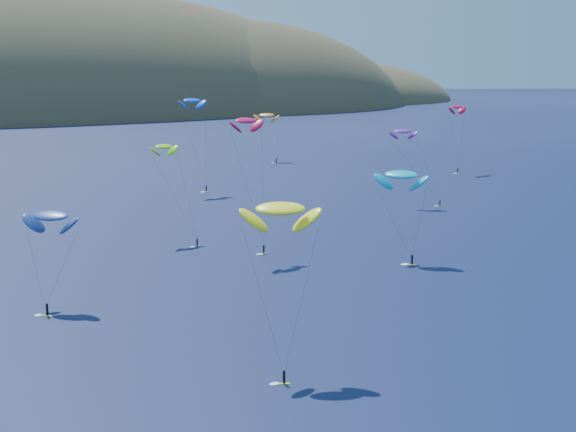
# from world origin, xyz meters

# --- Properties ---
(island) EXTENTS (730.00, 300.00, 210.00)m
(island) POSITION_xyz_m (39.40, 562.36, -10.74)
(island) COLOR #3D3526
(island) RESTS_ON ground
(kitesurfer_2) EXTENTS (10.55, 12.19, 22.29)m
(kitesurfer_2) POSITION_xyz_m (-11.38, 36.69, 19.59)
(kitesurfer_2) COLOR #9DC415
(kitesurfer_2) RESTS_ON ground
(kitesurfer_3) EXTENTS (6.85, 14.41, 21.29)m
(kitesurfer_3) POSITION_xyz_m (-2.05, 112.16, 19.44)
(kitesurfer_3) COLOR #9DC415
(kitesurfer_3) RESTS_ON ground
(kitesurfer_4) EXTENTS (8.95, 7.86, 28.35)m
(kitesurfer_4) POSITION_xyz_m (24.62, 168.36, 25.93)
(kitesurfer_4) COLOR #9DC415
(kitesurfer_4) RESTS_ON ground
(kitesurfer_5) EXTENTS (10.19, 12.50, 18.85)m
(kitesurfer_5) POSITION_xyz_m (32.84, 74.73, 16.08)
(kitesurfer_5) COLOR #9DC415
(kitesurfer_5) RESTS_ON ground
(kitesurfer_6) EXTENTS (10.85, 12.35, 21.12)m
(kitesurfer_6) POSITION_xyz_m (66.61, 123.32, 19.09)
(kitesurfer_6) COLOR #9DC415
(kitesurfer_6) RESTS_ON ground
(kitesurfer_8) EXTENTS (8.62, 8.01, 23.96)m
(kitesurfer_8) POSITION_xyz_m (118.02, 166.31, 21.69)
(kitesurfer_8) COLOR #9DC415
(kitesurfer_8) RESTS_ON ground
(kitesurfer_9) EXTENTS (8.18, 7.25, 28.11)m
(kitesurfer_9) POSITION_xyz_m (8.55, 92.84, 25.92)
(kitesurfer_9) COLOR #9DC415
(kitesurfer_9) RESTS_ON ground
(kitesurfer_10) EXTENTS (9.63, 12.66, 16.42)m
(kitesurfer_10) POSITION_xyz_m (-32.62, 74.81, 13.82)
(kitesurfer_10) COLOR #9DC415
(kitesurfer_10) RESTS_ON ground
(kitesurfer_11) EXTENTS (9.87, 15.82, 19.43)m
(kitesurfer_11) POSITION_xyz_m (73.65, 223.09, 16.83)
(kitesurfer_11) COLOR #9DC415
(kitesurfer_11) RESTS_ON ground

